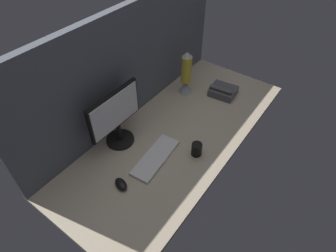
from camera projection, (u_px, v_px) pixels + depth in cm
name	position (u px, v px, depth cm)	size (l,w,h in cm)	color
ground_plane	(176.00, 133.00, 192.32)	(180.00, 80.00, 3.00)	tan
cubicle_wall_back	(129.00, 65.00, 181.05)	(180.00, 5.00, 75.77)	#565B66
monitor	(116.00, 117.00, 171.47)	(39.40, 18.00, 37.62)	black
keyboard	(155.00, 158.00, 173.80)	(37.00, 13.00, 2.00)	silver
mouse	(121.00, 184.00, 158.84)	(5.60, 9.60, 3.40)	black
mug_black_travel	(197.00, 149.00, 174.18)	(6.56, 6.56, 8.73)	black
lava_lamp	(186.00, 76.00, 214.04)	(10.48, 10.48, 34.30)	#A5A5AD
desk_phone	(223.00, 91.00, 218.95)	(18.96, 20.73, 8.80)	#4C4C51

